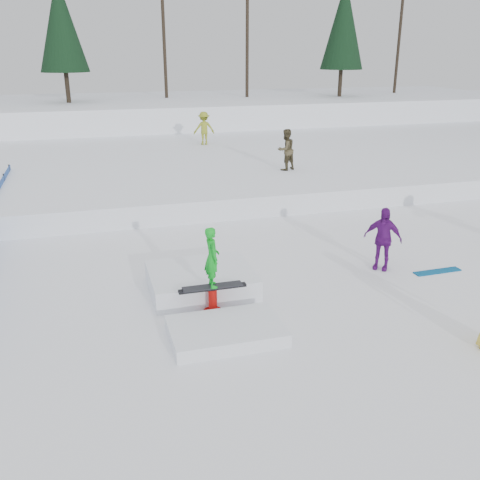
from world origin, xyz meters
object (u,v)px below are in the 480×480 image
object	(u,v)px
spectator_purple	(383,239)
walker_olive	(286,150)
walker_ygreen	(204,128)
jib_rail_feature	(207,291)

from	to	relation	value
spectator_purple	walker_olive	bearing A→B (deg)	127.55
walker_ygreen	jib_rail_feature	xyz separation A→B (m)	(-3.90, -17.84, -1.40)
walker_ygreen	jib_rail_feature	world-z (taller)	walker_ygreen
walker_ygreen	spectator_purple	distance (m)	17.17
walker_olive	spectator_purple	xyz separation A→B (m)	(-0.73, -9.55, -0.80)
spectator_purple	jib_rail_feature	bearing A→B (deg)	-129.96
walker_ygreen	jib_rail_feature	distance (m)	18.31
walker_olive	jib_rail_feature	size ratio (longest dim) A/B	0.41
spectator_purple	jib_rail_feature	world-z (taller)	jib_rail_feature
walker_olive	jib_rail_feature	xyz separation A→B (m)	(-5.89, -10.29, -1.39)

